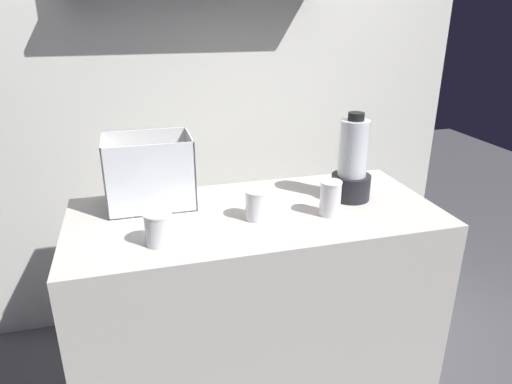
# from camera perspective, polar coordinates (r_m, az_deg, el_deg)

# --- Properties ---
(counter) EXTENTS (1.40, 0.64, 0.90)m
(counter) POSITION_cam_1_polar(r_m,az_deg,el_deg) (1.98, 0.00, -14.36)
(counter) COLOR beige
(counter) RESTS_ON ground_plane
(back_wall_unit) EXTENTS (2.60, 0.24, 2.50)m
(back_wall_unit) POSITION_cam_1_polar(r_m,az_deg,el_deg) (2.37, -5.16, 13.22)
(back_wall_unit) COLOR silver
(back_wall_unit) RESTS_ON ground_plane
(carrot_display_bin) EXTENTS (0.33, 0.23, 0.27)m
(carrot_display_bin) POSITION_cam_1_polar(r_m,az_deg,el_deg) (1.84, -13.20, 1.02)
(carrot_display_bin) COLOR white
(carrot_display_bin) RESTS_ON counter
(blender_pitcher) EXTENTS (0.16, 0.16, 0.35)m
(blender_pitcher) POSITION_cam_1_polar(r_m,az_deg,el_deg) (1.87, 11.81, 3.22)
(blender_pitcher) COLOR black
(blender_pitcher) RESTS_ON counter
(juice_cup_mango_far_left) EXTENTS (0.09, 0.09, 0.11)m
(juice_cup_mango_far_left) POSITION_cam_1_polar(r_m,az_deg,el_deg) (1.54, -11.94, -4.61)
(juice_cup_mango_far_left) COLOR white
(juice_cup_mango_far_left) RESTS_ON counter
(juice_cup_carrot_left) EXTENTS (0.09, 0.09, 0.11)m
(juice_cup_carrot_left) POSITION_cam_1_polar(r_m,az_deg,el_deg) (1.68, 0.12, -1.73)
(juice_cup_carrot_left) COLOR white
(juice_cup_carrot_left) RESTS_ON counter
(juice_cup_carrot_middle) EXTENTS (0.08, 0.08, 0.13)m
(juice_cup_carrot_middle) POSITION_cam_1_polar(r_m,az_deg,el_deg) (1.73, 9.16, -1.06)
(juice_cup_carrot_middle) COLOR white
(juice_cup_carrot_middle) RESTS_ON counter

